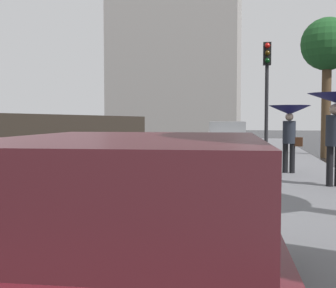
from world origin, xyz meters
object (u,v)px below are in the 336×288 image
at_px(traffic_light, 267,79).
at_px(street_tree_far, 327,48).
at_px(car_maroon_mid_road, 139,239).
at_px(pedestrian_with_umbrella_far, 289,118).
at_px(car_silver_near_kerb, 227,137).
at_px(pedestrian_with_umbrella_near, 335,112).

height_order(traffic_light, street_tree_far, street_tree_far).
distance_m(car_maroon_mid_road, traffic_light, 12.71).
relative_size(traffic_light, street_tree_far, 0.71).
distance_m(car_maroon_mid_road, pedestrian_with_umbrella_far, 9.41).
height_order(car_silver_near_kerb, pedestrian_with_umbrella_far, pedestrian_with_umbrella_far).
height_order(pedestrian_with_umbrella_near, pedestrian_with_umbrella_far, pedestrian_with_umbrella_near).
bearing_deg(car_silver_near_kerb, traffic_light, -74.63).
bearing_deg(car_maroon_mid_road, pedestrian_with_umbrella_far, 76.58).
relative_size(car_silver_near_kerb, street_tree_far, 0.80).
bearing_deg(street_tree_far, traffic_light, -126.98).
distance_m(pedestrian_with_umbrella_near, street_tree_far, 9.28).
height_order(car_maroon_mid_road, street_tree_far, street_tree_far).
height_order(car_silver_near_kerb, street_tree_far, street_tree_far).
bearing_deg(car_silver_near_kerb, pedestrian_with_umbrella_far, -79.15).
bearing_deg(traffic_light, car_silver_near_kerb, 109.06).
distance_m(car_silver_near_kerb, traffic_light, 5.12).
bearing_deg(pedestrian_with_umbrella_far, pedestrian_with_umbrella_near, 118.23).
relative_size(pedestrian_with_umbrella_far, street_tree_far, 0.32).
bearing_deg(pedestrian_with_umbrella_far, car_maroon_mid_road, 89.46).
bearing_deg(street_tree_far, pedestrian_with_umbrella_far, -107.02).
bearing_deg(pedestrian_with_umbrella_far, car_silver_near_kerb, -64.99).
relative_size(car_maroon_mid_road, pedestrian_with_umbrella_near, 2.05).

